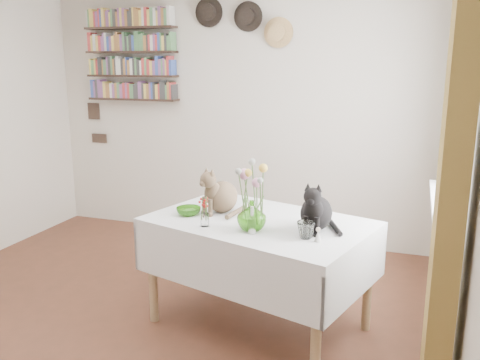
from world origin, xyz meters
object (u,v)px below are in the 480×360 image
at_px(black_cat, 317,204).
at_px(tabby_cat, 223,189).
at_px(dining_table, 259,247).
at_px(bookshelf_unit, 131,56).
at_px(flower_vase, 252,215).

bearing_deg(black_cat, tabby_cat, 168.75).
xyz_separation_m(dining_table, tabby_cat, (-0.30, 0.11, 0.35)).
relative_size(tabby_cat, bookshelf_unit, 0.33).
relative_size(tabby_cat, black_cat, 1.02).
bearing_deg(dining_table, tabby_cat, 159.72).
distance_m(dining_table, tabby_cat, 0.48).
bearing_deg(bookshelf_unit, dining_table, -41.07).
distance_m(flower_vase, bookshelf_unit, 2.83).
xyz_separation_m(flower_vase, bookshelf_unit, (-1.90, 1.85, 0.99)).
xyz_separation_m(tabby_cat, flower_vase, (0.31, -0.32, -0.07)).
distance_m(tabby_cat, flower_vase, 0.45).
height_order(tabby_cat, flower_vase, tabby_cat).
height_order(flower_vase, bookshelf_unit, bookshelf_unit).
height_order(black_cat, bookshelf_unit, bookshelf_unit).
xyz_separation_m(black_cat, flower_vase, (-0.37, -0.15, -0.07)).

